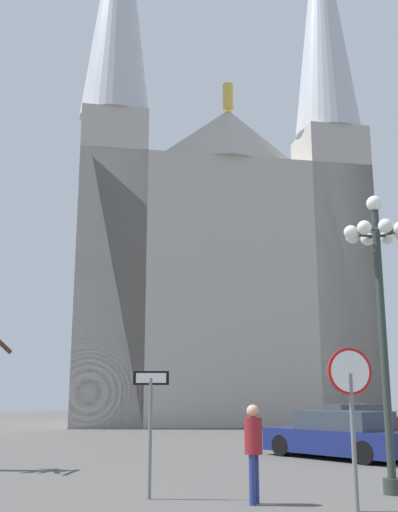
{
  "coord_description": "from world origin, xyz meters",
  "views": [
    {
      "loc": [
        -0.73,
        -7.25,
        1.92
      ],
      "look_at": [
        0.95,
        16.99,
        7.36
      ],
      "focal_mm": 42.89,
      "sensor_mm": 36.0,
      "label": 1
    }
  ],
  "objects_px": {
    "parked_car_near_navy": "(340,436)",
    "pedestrian_walking": "(253,443)",
    "street_lamp": "(380,288)",
    "cathedral": "(217,249)",
    "parked_car_far_red": "(360,422)",
    "stop_sign": "(351,394)",
    "one_way_arrow_sign": "(150,415)"
  },
  "relations": [
    {
      "from": "parked_car_far_red",
      "to": "cathedral",
      "type": "bearing_deg",
      "value": 111.03
    },
    {
      "from": "stop_sign",
      "to": "one_way_arrow_sign",
      "type": "xyz_separation_m",
      "value": [
        -3.46,
        1.44,
        -0.39
      ]
    },
    {
      "from": "stop_sign",
      "to": "parked_car_near_navy",
      "type": "bearing_deg",
      "value": 75.0
    },
    {
      "from": "cathedral",
      "to": "one_way_arrow_sign",
      "type": "distance_m",
      "value": 30.09
    },
    {
      "from": "street_lamp",
      "to": "one_way_arrow_sign",
      "type": "bearing_deg",
      "value": -177.59
    },
    {
      "from": "street_lamp",
      "to": "cathedral",
      "type": "bearing_deg",
      "value": 91.24
    },
    {
      "from": "parked_car_near_navy",
      "to": "parked_car_far_red",
      "type": "height_order",
      "value": "parked_car_far_red"
    },
    {
      "from": "parked_car_near_navy",
      "to": "street_lamp",
      "type": "bearing_deg",
      "value": -98.26
    },
    {
      "from": "street_lamp",
      "to": "parked_car_near_navy",
      "type": "bearing_deg",
      "value": 81.74
    },
    {
      "from": "stop_sign",
      "to": "one_way_arrow_sign",
      "type": "relative_size",
      "value": 1.15
    },
    {
      "from": "parked_car_near_navy",
      "to": "pedestrian_walking",
      "type": "relative_size",
      "value": 2.79
    },
    {
      "from": "parked_car_near_navy",
      "to": "parked_car_far_red",
      "type": "relative_size",
      "value": 0.99
    },
    {
      "from": "cathedral",
      "to": "stop_sign",
      "type": "xyz_separation_m",
      "value": [
        -0.64,
        -29.53,
        -9.56
      ]
    },
    {
      "from": "cathedral",
      "to": "pedestrian_walking",
      "type": "relative_size",
      "value": 22.66
    },
    {
      "from": "cathedral",
      "to": "street_lamp",
      "type": "distance_m",
      "value": 28.87
    },
    {
      "from": "one_way_arrow_sign",
      "to": "parked_car_far_red",
      "type": "relative_size",
      "value": 0.49
    },
    {
      "from": "parked_car_near_navy",
      "to": "pedestrian_walking",
      "type": "distance_m",
      "value": 8.37
    },
    {
      "from": "cathedral",
      "to": "pedestrian_walking",
      "type": "distance_m",
      "value": 30.69
    },
    {
      "from": "street_lamp",
      "to": "parked_car_far_red",
      "type": "xyz_separation_m",
      "value": [
        4.37,
        14.95,
        -3.38
      ]
    },
    {
      "from": "one_way_arrow_sign",
      "to": "pedestrian_walking",
      "type": "height_order",
      "value": "one_way_arrow_sign"
    },
    {
      "from": "stop_sign",
      "to": "parked_car_near_navy",
      "type": "xyz_separation_m",
      "value": [
        2.2,
        8.2,
        -1.24
      ]
    },
    {
      "from": "cathedral",
      "to": "pedestrian_walking",
      "type": "xyz_separation_m",
      "value": [
        -2.24,
        -28.78,
        -10.42
      ]
    },
    {
      "from": "stop_sign",
      "to": "street_lamp",
      "type": "bearing_deg",
      "value": 52.75
    },
    {
      "from": "stop_sign",
      "to": "street_lamp",
      "type": "distance_m",
      "value": 2.98
    },
    {
      "from": "cathedral",
      "to": "parked_car_far_red",
      "type": "height_order",
      "value": "cathedral"
    },
    {
      "from": "stop_sign",
      "to": "pedestrian_walking",
      "type": "bearing_deg",
      "value": 154.8
    },
    {
      "from": "cathedral",
      "to": "stop_sign",
      "type": "bearing_deg",
      "value": -91.25
    },
    {
      "from": "cathedral",
      "to": "parked_car_near_navy",
      "type": "relative_size",
      "value": 8.12
    },
    {
      "from": "stop_sign",
      "to": "pedestrian_walking",
      "type": "height_order",
      "value": "stop_sign"
    },
    {
      "from": "stop_sign",
      "to": "one_way_arrow_sign",
      "type": "bearing_deg",
      "value": 157.38
    },
    {
      "from": "parked_car_near_navy",
      "to": "pedestrian_walking",
      "type": "bearing_deg",
      "value": -116.99
    },
    {
      "from": "parked_car_far_red",
      "to": "one_way_arrow_sign",
      "type": "bearing_deg",
      "value": -120.92
    }
  ]
}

